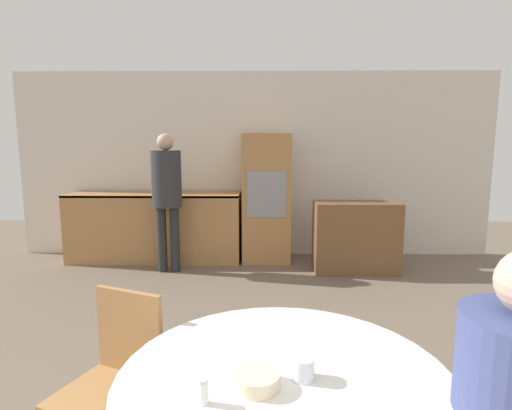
# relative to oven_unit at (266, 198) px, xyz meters

# --- Properties ---
(wall_back) EXTENTS (6.76, 0.05, 2.60)m
(wall_back) POSITION_rel_oven_unit_xyz_m (-0.17, 0.34, 0.43)
(wall_back) COLOR silver
(wall_back) RESTS_ON ground_plane
(kitchen_counter) EXTENTS (2.33, 0.60, 0.93)m
(kitchen_counter) POSITION_rel_oven_unit_xyz_m (-1.53, -0.01, -0.39)
(kitchen_counter) COLOR #AD7A47
(kitchen_counter) RESTS_ON ground_plane
(oven_unit) EXTENTS (0.64, 0.59, 1.73)m
(oven_unit) POSITION_rel_oven_unit_xyz_m (0.00, 0.00, 0.00)
(oven_unit) COLOR #AD7A47
(oven_unit) RESTS_ON ground_plane
(sideboard) EXTENTS (1.04, 0.45, 0.88)m
(sideboard) POSITION_rel_oven_unit_xyz_m (1.12, -0.50, -0.43)
(sideboard) COLOR brown
(sideboard) RESTS_ON ground_plane
(chair_far_left) EXTENTS (0.52, 0.52, 0.87)m
(chair_far_left) POSITION_rel_oven_unit_xyz_m (-0.76, -3.64, -0.37)
(chair_far_left) COLOR #AD7A47
(chair_far_left) RESTS_ON ground_plane
(person_standing) EXTENTS (0.36, 0.36, 1.72)m
(person_standing) POSITION_rel_oven_unit_xyz_m (-1.23, -0.53, 0.20)
(person_standing) COLOR #262628
(person_standing) RESTS_ON ground_plane
(cup) EXTENTS (0.08, 0.08, 0.08)m
(cup) POSITION_rel_oven_unit_xyz_m (0.08, -4.08, -0.08)
(cup) COLOR silver
(cup) RESTS_ON dining_table
(bowl_near) EXTENTS (0.16, 0.16, 0.05)m
(bowl_near) POSITION_rel_oven_unit_xyz_m (-0.08, -4.13, -0.09)
(bowl_near) COLOR beige
(bowl_near) RESTS_ON dining_table
(salt_shaker) EXTENTS (0.03, 0.03, 0.09)m
(salt_shaker) POSITION_rel_oven_unit_xyz_m (-0.25, -4.22, -0.08)
(salt_shaker) COLOR white
(salt_shaker) RESTS_ON dining_table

